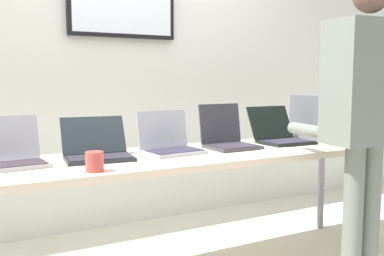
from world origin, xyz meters
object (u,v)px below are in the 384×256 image
at_px(equipment_box, 322,116).
at_px(person, 365,105).
at_px(laptop_station_1, 97,149).
at_px(laptop_station_4, 280,135).
at_px(coffee_mug, 95,162).
at_px(laptop_station_0, 6,155).
at_px(laptop_station_2, 170,143).
at_px(workbench, 204,160).
at_px(laptop_station_3, 228,138).

distance_m(equipment_box, person, 0.88).
relative_size(laptop_station_1, laptop_station_4, 1.06).
bearing_deg(coffee_mug, laptop_station_0, 136.12).
xyz_separation_m(laptop_station_2, person, (0.86, -0.70, 0.24)).
bearing_deg(person, workbench, 137.01).
distance_m(workbench, equipment_box, 1.13).
distance_m(laptop_station_2, laptop_station_3, 0.42).
bearing_deg(equipment_box, laptop_station_1, -178.51).
xyz_separation_m(laptop_station_4, coffee_mug, (-1.41, -0.34, -0.01)).
bearing_deg(person, laptop_station_1, 151.39).
relative_size(equipment_box, laptop_station_3, 1.17).
relative_size(workbench, person, 1.53).
distance_m(laptop_station_2, laptop_station_4, 0.86).
bearing_deg(workbench, coffee_mug, -161.46).
relative_size(workbench, equipment_box, 7.29).
bearing_deg(laptop_station_4, laptop_station_3, -178.95).
bearing_deg(laptop_station_1, laptop_station_2, -1.78).
height_order(equipment_box, laptop_station_2, equipment_box).
relative_size(laptop_station_0, person, 0.22).
relative_size(workbench, laptop_station_0, 6.80).
bearing_deg(workbench, laptop_station_2, 159.01).
relative_size(equipment_box, laptop_station_4, 0.98).
relative_size(workbench, coffee_mug, 27.55).
bearing_deg(laptop_station_2, coffee_mug, -149.51).
xyz_separation_m(laptop_station_3, laptop_station_4, (0.44, 0.01, -0.01)).
distance_m(laptop_station_0, laptop_station_4, 1.77).
height_order(laptop_station_1, laptop_station_2, laptop_station_2).
height_order(laptop_station_2, coffee_mug, laptop_station_2).
bearing_deg(laptop_station_4, coffee_mug, -166.53).
xyz_separation_m(laptop_station_2, coffee_mug, (-0.55, -0.32, -0.01)).
xyz_separation_m(laptop_station_0, laptop_station_2, (0.91, -0.02, 0.00)).
height_order(equipment_box, coffee_mug, equipment_box).
height_order(laptop_station_3, coffee_mug, laptop_station_3).
distance_m(laptop_station_1, person, 1.50).
relative_size(laptop_station_2, laptop_station_3, 1.16).
distance_m(laptop_station_0, laptop_station_1, 0.47).
bearing_deg(laptop_station_0, laptop_station_1, -0.71).
distance_m(equipment_box, laptop_station_0, 2.20).
bearing_deg(laptop_station_1, person, -28.61).
height_order(laptop_station_3, laptop_station_4, laptop_station_3).
xyz_separation_m(workbench, laptop_station_1, (-0.63, 0.09, 0.11)).
relative_size(laptop_station_0, laptop_station_2, 1.08).
bearing_deg(laptop_station_2, workbench, -20.99).
bearing_deg(laptop_station_1, equipment_box, 1.49).
relative_size(laptop_station_1, laptop_station_3, 1.26).
bearing_deg(laptop_station_3, laptop_station_4, 1.05).
relative_size(laptop_station_3, coffee_mug, 3.24).
xyz_separation_m(laptop_station_4, person, (0.00, -0.71, 0.24)).
height_order(person, coffee_mug, person).
bearing_deg(laptop_station_0, coffee_mug, -43.88).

